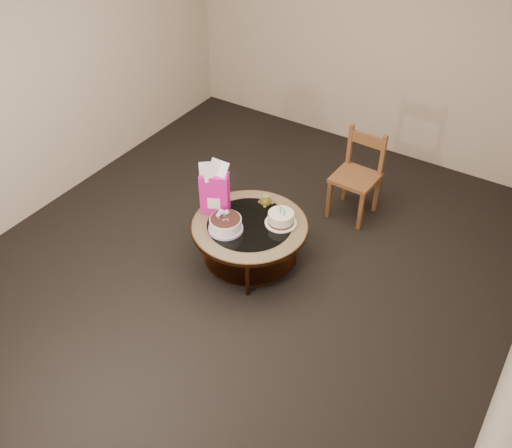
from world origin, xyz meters
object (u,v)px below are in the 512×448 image
Objects in this scene: gift_bag at (215,188)px; decorated_cake at (226,224)px; dining_chair at (357,175)px; cream_cake at (281,218)px; coffee_table at (250,231)px.

decorated_cake is at bearing -62.18° from gift_bag.
decorated_cake is 0.34× the size of dining_chair.
cream_cake is at bearing -10.28° from gift_bag.
gift_bag reaches higher than dining_chair.
coffee_table is 1.29m from dining_chair.
coffee_table is at bearing -122.31° from cream_cake.
decorated_cake reaches higher than coffee_table.
decorated_cake is 0.61× the size of gift_bag.
decorated_cake is 0.48m from cream_cake.
coffee_table is 0.30m from cream_cake.
coffee_table is 0.26m from decorated_cake.
coffee_table is at bearing 54.77° from decorated_cake.
dining_chair reaches higher than cream_cake.
dining_chair is at bearing 30.96° from gift_bag.
cream_cake is (0.35, 0.33, -0.00)m from decorated_cake.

